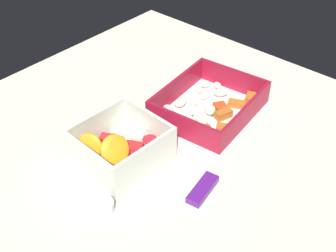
{
  "coord_description": "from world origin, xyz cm",
  "views": [
    {
      "loc": [
        45.72,
        41.22,
        54.5
      ],
      "look_at": [
        -1.45,
        0.04,
        4.0
      ],
      "focal_mm": 46.72,
      "sensor_mm": 36.0,
      "label": 1
    }
  ],
  "objects_px": {
    "paper_cup_liner": "(102,207)",
    "pasta_container": "(209,107)",
    "candy_bar": "(203,189)",
    "fruit_bowl": "(122,148)"
  },
  "relations": [
    {
      "from": "paper_cup_liner",
      "to": "pasta_container",
      "type": "bearing_deg",
      "value": -175.4
    },
    {
      "from": "candy_bar",
      "to": "fruit_bowl",
      "type": "bearing_deg",
      "value": -79.46
    },
    {
      "from": "pasta_container",
      "to": "candy_bar",
      "type": "distance_m",
      "value": 0.21
    },
    {
      "from": "pasta_container",
      "to": "paper_cup_liner",
      "type": "height_order",
      "value": "pasta_container"
    },
    {
      "from": "pasta_container",
      "to": "fruit_bowl",
      "type": "xyz_separation_m",
      "value": [
        0.2,
        -0.04,
        0.01
      ]
    },
    {
      "from": "fruit_bowl",
      "to": "paper_cup_liner",
      "type": "relative_size",
      "value": 3.87
    },
    {
      "from": "fruit_bowl",
      "to": "paper_cup_liner",
      "type": "distance_m",
      "value": 0.12
    },
    {
      "from": "paper_cup_liner",
      "to": "candy_bar",
      "type": "bearing_deg",
      "value": 145.09
    },
    {
      "from": "pasta_container",
      "to": "candy_bar",
      "type": "xyz_separation_m",
      "value": [
        0.17,
        0.12,
        -0.01
      ]
    },
    {
      "from": "fruit_bowl",
      "to": "candy_bar",
      "type": "relative_size",
      "value": 2.1
    }
  ]
}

